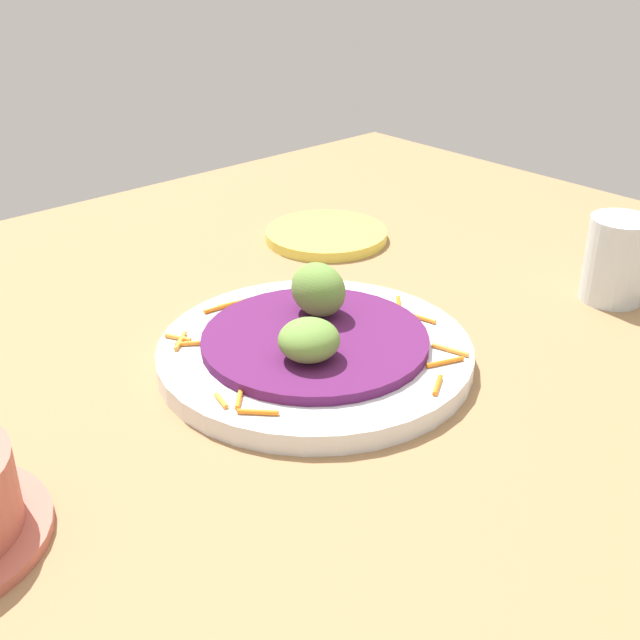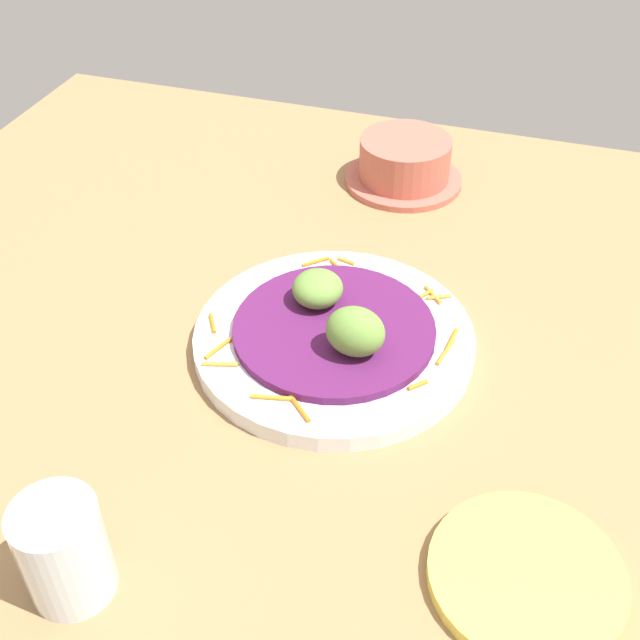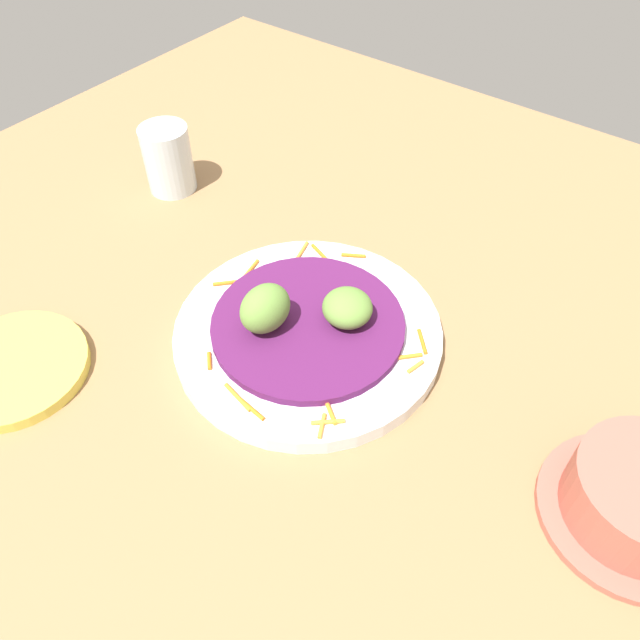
# 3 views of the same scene
# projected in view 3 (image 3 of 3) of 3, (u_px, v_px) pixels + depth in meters

# --- Properties ---
(table_surface) EXTENTS (1.10, 1.10, 0.02)m
(table_surface) POSITION_uv_depth(u_px,v_px,m) (282.00, 307.00, 0.68)
(table_surface) COLOR #936D47
(table_surface) RESTS_ON ground
(main_plate) EXTENTS (0.27, 0.27, 0.02)m
(main_plate) POSITION_uv_depth(u_px,v_px,m) (308.00, 333.00, 0.62)
(main_plate) COLOR silver
(main_plate) RESTS_ON table_surface
(cabbage_bed) EXTENTS (0.19, 0.19, 0.01)m
(cabbage_bed) POSITION_uv_depth(u_px,v_px,m) (308.00, 324.00, 0.61)
(cabbage_bed) COLOR #51194C
(cabbage_bed) RESTS_ON main_plate
(carrot_garnish) EXTENTS (0.24, 0.24, 0.00)m
(carrot_garnish) POSITION_uv_depth(u_px,v_px,m) (308.00, 333.00, 0.61)
(carrot_garnish) COLOR orange
(carrot_garnish) RESTS_ON main_plate
(guac_scoop_left) EXTENTS (0.04, 0.06, 0.05)m
(guac_scoop_left) POSITION_uv_depth(u_px,v_px,m) (265.00, 308.00, 0.59)
(guac_scoop_left) COLOR olive
(guac_scoop_left) RESTS_ON cabbage_bed
(guac_scoop_center) EXTENTS (0.06, 0.06, 0.03)m
(guac_scoop_center) POSITION_uv_depth(u_px,v_px,m) (349.00, 306.00, 0.60)
(guac_scoop_center) COLOR olive
(guac_scoop_center) RESTS_ON cabbage_bed
(side_plate_small) EXTENTS (0.14, 0.14, 0.01)m
(side_plate_small) POSITION_uv_depth(u_px,v_px,m) (14.00, 368.00, 0.60)
(side_plate_small) COLOR #E0CC4C
(side_plate_small) RESTS_ON table_surface
(terracotta_bowl) EXTENTS (0.15, 0.15, 0.06)m
(terracotta_bowl) POSITION_uv_depth(u_px,v_px,m) (639.00, 499.00, 0.48)
(terracotta_bowl) COLOR #B75B4C
(terracotta_bowl) RESTS_ON table_surface
(water_glass) EXTENTS (0.06, 0.06, 0.08)m
(water_glass) POSITION_uv_depth(u_px,v_px,m) (168.00, 159.00, 0.78)
(water_glass) COLOR silver
(water_glass) RESTS_ON table_surface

